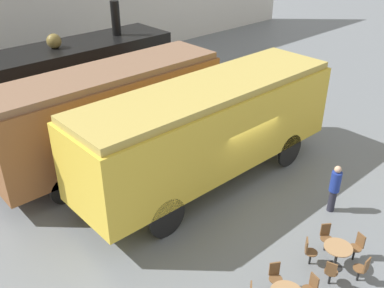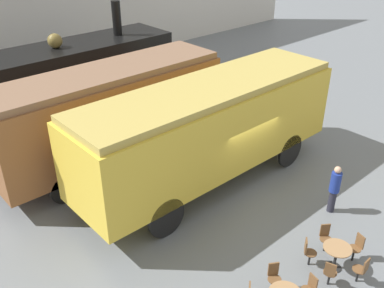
% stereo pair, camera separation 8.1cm
% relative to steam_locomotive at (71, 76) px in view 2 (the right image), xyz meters
% --- Properties ---
extents(ground_plane, '(80.00, 80.00, 0.00)m').
position_rel_steam_locomotive_xyz_m(ground_plane, '(1.80, -8.74, -2.17)').
color(ground_plane, slate).
extents(steam_locomotive, '(9.84, 2.70, 5.18)m').
position_rel_steam_locomotive_xyz_m(steam_locomotive, '(0.00, 0.00, 0.00)').
color(steam_locomotive, black).
rests_on(steam_locomotive, ground_plane).
extents(passenger_coach_wooden, '(9.14, 2.53, 3.84)m').
position_rel_steam_locomotive_xyz_m(passenger_coach_wooden, '(-0.80, -4.58, 0.07)').
color(passenger_coach_wooden, brown).
rests_on(passenger_coach_wooden, ground_plane).
extents(passenger_coach_vintage, '(10.24, 2.85, 3.79)m').
position_rel_steam_locomotive_xyz_m(passenger_coach_vintage, '(1.05, -8.06, 0.13)').
color(passenger_coach_vintage, gold).
rests_on(passenger_coach_vintage, ground_plane).
extents(cafe_table_mid, '(0.78, 0.78, 0.75)m').
position_rel_steam_locomotive_xyz_m(cafe_table_mid, '(0.61, -13.65, -1.60)').
color(cafe_table_mid, black).
rests_on(cafe_table_mid, ground_plane).
extents(cafe_chair_3, '(0.38, 0.36, 0.87)m').
position_rel_steam_locomotive_xyz_m(cafe_chair_3, '(-0.95, -13.85, -1.66)').
color(cafe_chair_3, black).
rests_on(cafe_chair_3, ground_plane).
extents(cafe_chair_4, '(0.39, 0.40, 0.87)m').
position_rel_steam_locomotive_xyz_m(cafe_chair_4, '(-1.30, -12.99, -1.66)').
color(cafe_chair_4, black).
rests_on(cafe_chair_4, ground_plane).
extents(cafe_chair_5, '(0.40, 0.40, 0.87)m').
position_rel_steam_locomotive_xyz_m(cafe_chair_5, '(0.15, -13.04, -1.66)').
color(cafe_chair_5, black).
rests_on(cafe_chair_5, ground_plane).
extents(cafe_chair_6, '(0.39, 0.37, 0.87)m').
position_rel_steam_locomotive_xyz_m(cafe_chair_6, '(-0.11, -13.90, -1.66)').
color(cafe_chair_6, black).
rests_on(cafe_chair_6, ground_plane).
extents(cafe_chair_7, '(0.36, 0.36, 0.87)m').
position_rel_steam_locomotive_xyz_m(cafe_chair_7, '(0.63, -14.41, -1.66)').
color(cafe_chair_7, black).
rests_on(cafe_chair_7, ground_plane).
extents(cafe_chair_8, '(0.39, 0.37, 0.87)m').
position_rel_steam_locomotive_xyz_m(cafe_chair_8, '(1.35, -13.86, -1.66)').
color(cafe_chair_8, black).
rests_on(cafe_chair_8, ground_plane).
extents(cafe_chair_9, '(0.40, 0.40, 0.87)m').
position_rel_steam_locomotive_xyz_m(cafe_chair_9, '(1.04, -13.02, -1.66)').
color(cafe_chair_9, black).
rests_on(cafe_chair_9, ground_plane).
extents(visitor_person, '(0.34, 0.34, 1.74)m').
position_rel_steam_locomotive_xyz_m(visitor_person, '(2.82, -12.14, -1.22)').
color(visitor_person, '#262633').
rests_on(visitor_person, ground_plane).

